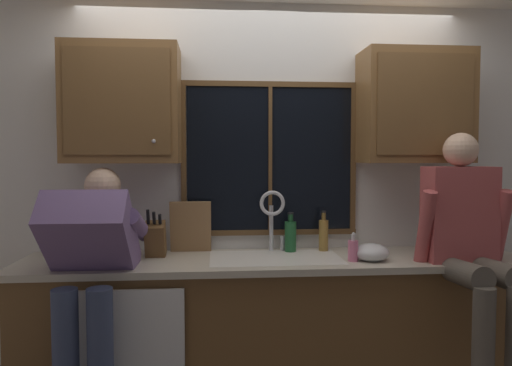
# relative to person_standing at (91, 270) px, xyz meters

# --- Properties ---
(back_wall) EXTENTS (5.42, 0.12, 2.55)m
(back_wall) POSITION_rel_person_standing_xyz_m (1.03, 0.64, 0.34)
(back_wall) COLOR silver
(back_wall) RESTS_ON floor
(window_glass) EXTENTS (1.10, 0.02, 0.95)m
(window_glass) POSITION_rel_person_standing_xyz_m (1.03, 0.57, 0.59)
(window_glass) COLOR black
(window_frame_top) EXTENTS (1.17, 0.02, 0.04)m
(window_frame_top) POSITION_rel_person_standing_xyz_m (1.03, 0.56, 1.09)
(window_frame_top) COLOR brown
(window_frame_bottom) EXTENTS (1.17, 0.02, 0.04)m
(window_frame_bottom) POSITION_rel_person_standing_xyz_m (1.03, 0.56, 0.10)
(window_frame_bottom) COLOR brown
(window_frame_left) EXTENTS (0.03, 0.02, 0.95)m
(window_frame_left) POSITION_rel_person_standing_xyz_m (0.46, 0.56, 0.59)
(window_frame_left) COLOR brown
(window_frame_right) EXTENTS (0.03, 0.02, 0.95)m
(window_frame_right) POSITION_rel_person_standing_xyz_m (1.59, 0.56, 0.59)
(window_frame_right) COLOR brown
(window_mullion_center) EXTENTS (0.02, 0.02, 0.95)m
(window_mullion_center) POSITION_rel_person_standing_xyz_m (1.03, 0.56, 0.59)
(window_mullion_center) COLOR brown
(lower_cabinet_run) EXTENTS (3.02, 0.58, 0.88)m
(lower_cabinet_run) POSITION_rel_person_standing_xyz_m (1.03, 0.29, -0.49)
(lower_cabinet_run) COLOR brown
(lower_cabinet_run) RESTS_ON floor
(countertop) EXTENTS (3.08, 0.62, 0.04)m
(countertop) POSITION_rel_person_standing_xyz_m (1.03, 0.27, -0.03)
(countertop) COLOR beige
(countertop) RESTS_ON lower_cabinet_run
(dishwasher_front) EXTENTS (0.60, 0.02, 0.74)m
(dishwasher_front) POSITION_rel_person_standing_xyz_m (0.20, -0.03, -0.47)
(dishwasher_front) COLOR white
(upper_cabinet_left) EXTENTS (0.69, 0.36, 0.72)m
(upper_cabinet_left) POSITION_rel_person_standing_xyz_m (0.10, 0.41, 0.93)
(upper_cabinet_left) COLOR brown
(upper_cabinet_right) EXTENTS (0.69, 0.36, 0.72)m
(upper_cabinet_right) POSITION_rel_person_standing_xyz_m (1.95, 0.41, 0.93)
(upper_cabinet_right) COLOR brown
(sink) EXTENTS (0.80, 0.46, 0.21)m
(sink) POSITION_rel_person_standing_xyz_m (1.03, 0.28, -0.11)
(sink) COLOR white
(sink) RESTS_ON lower_cabinet_run
(faucet) EXTENTS (0.18, 0.09, 0.40)m
(faucet) POSITION_rel_person_standing_xyz_m (1.04, 0.46, 0.24)
(faucet) COLOR silver
(faucet) RESTS_ON countertop
(person_standing) EXTENTS (0.53, 0.72, 1.47)m
(person_standing) POSITION_rel_person_standing_xyz_m (0.00, 0.00, 0.00)
(person_standing) COLOR #384260
(person_standing) RESTS_ON floor
(person_sitting_on_counter) EXTENTS (0.54, 0.59, 1.26)m
(person_sitting_on_counter) POSITION_rel_person_standing_xyz_m (2.11, 0.01, 0.17)
(person_sitting_on_counter) COLOR #595147
(person_sitting_on_counter) RESTS_ON countertop
(knife_block) EXTENTS (0.12, 0.18, 0.32)m
(knife_block) POSITION_rel_person_standing_xyz_m (0.30, 0.36, 0.10)
(knife_block) COLOR brown
(knife_block) RESTS_ON countertop
(cutting_board) EXTENTS (0.26, 0.09, 0.34)m
(cutting_board) POSITION_rel_person_standing_xyz_m (0.51, 0.49, 0.16)
(cutting_board) COLOR #997047
(cutting_board) RESTS_ON countertop
(mixing_bowl) EXTENTS (0.21, 0.21, 0.10)m
(mixing_bowl) POSITION_rel_person_standing_xyz_m (1.59, 0.16, 0.04)
(mixing_bowl) COLOR silver
(mixing_bowl) RESTS_ON countertop
(soap_dispenser) EXTENTS (0.06, 0.07, 0.17)m
(soap_dispenser) POSITION_rel_person_standing_xyz_m (1.48, 0.14, 0.06)
(soap_dispenser) COLOR pink
(soap_dispenser) RESTS_ON countertop
(bottle_green_glass) EXTENTS (0.06, 0.06, 0.27)m
(bottle_green_glass) POSITION_rel_person_standing_xyz_m (1.37, 0.46, 0.10)
(bottle_green_glass) COLOR olive
(bottle_green_glass) RESTS_ON countertop
(bottle_tall_clear) EXTENTS (0.08, 0.08, 0.26)m
(bottle_tall_clear) POSITION_rel_person_standing_xyz_m (1.15, 0.45, 0.10)
(bottle_tall_clear) COLOR #1E592D
(bottle_tall_clear) RESTS_ON countertop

